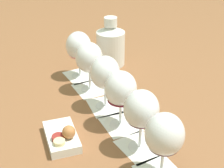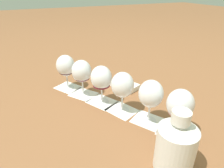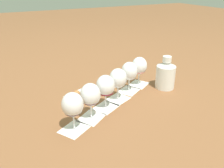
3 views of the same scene
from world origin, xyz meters
TOP-DOWN VIEW (x-y plane):
  - ground_plane at (0.00, 0.00)m, footprint 8.00×8.00m
  - tasting_card_0 at (-0.25, -0.14)m, footprint 0.15×0.14m
  - tasting_card_1 at (-0.15, -0.09)m, footprint 0.15×0.14m
  - tasting_card_2 at (-0.05, -0.03)m, footprint 0.15×0.14m
  - tasting_card_3 at (0.05, 0.02)m, footprint 0.15×0.14m
  - tasting_card_4 at (0.15, 0.08)m, footprint 0.15×0.15m
  - tasting_card_5 at (0.25, 0.13)m, footprint 0.15×0.14m
  - wine_glass_0 at (-0.25, -0.14)m, footprint 0.09×0.09m
  - wine_glass_1 at (-0.15, -0.09)m, footprint 0.09×0.09m
  - wine_glass_2 at (-0.05, -0.03)m, footprint 0.09×0.09m
  - wine_glass_3 at (0.05, 0.02)m, footprint 0.09×0.09m
  - wine_glass_4 at (0.15, 0.08)m, footprint 0.09×0.09m
  - wine_glass_5 at (0.25, 0.13)m, footprint 0.09×0.09m
  - ceramic_vase at (-0.36, -0.03)m, footprint 0.11×0.11m
  - snack_dish at (0.14, -0.13)m, footprint 0.16×0.13m

SIDE VIEW (x-z plane):
  - ground_plane at x=0.00m, z-range 0.00..0.00m
  - tasting_card_0 at x=-0.25m, z-range 0.00..0.00m
  - tasting_card_1 at x=-0.15m, z-range 0.00..0.00m
  - tasting_card_2 at x=-0.05m, z-range 0.00..0.00m
  - tasting_card_3 at x=0.05m, z-range 0.00..0.00m
  - tasting_card_4 at x=0.15m, z-range 0.00..0.00m
  - tasting_card_5 at x=0.25m, z-range 0.00..0.00m
  - snack_dish at x=0.14m, z-range -0.01..0.05m
  - ceramic_vase at x=-0.36m, z-range -0.01..0.18m
  - wine_glass_1 at x=-0.15m, z-range 0.03..0.20m
  - wine_glass_4 at x=0.15m, z-range 0.03..0.20m
  - wine_glass_5 at x=0.25m, z-range 0.03..0.20m
  - wine_glass_2 at x=-0.05m, z-range 0.03..0.20m
  - wine_glass_0 at x=-0.25m, z-range 0.03..0.20m
  - wine_glass_3 at x=0.05m, z-range 0.03..0.20m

